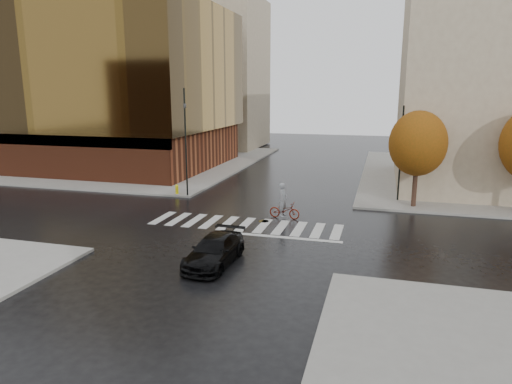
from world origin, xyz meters
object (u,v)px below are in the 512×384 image
at_px(sedan, 214,251).
at_px(cyclist, 284,206).
at_px(traffic_light_ne, 401,148).
at_px(traffic_light_nw, 185,134).
at_px(fire_hydrant, 177,189).

height_order(sedan, cyclist, cyclist).
height_order(sedan, traffic_light_ne, traffic_light_ne).
relative_size(cyclist, traffic_light_ne, 0.34).
bearing_deg(traffic_light_ne, traffic_light_nw, 8.58).
height_order(cyclist, traffic_light_ne, traffic_light_ne).
bearing_deg(traffic_light_ne, sedan, 59.10).
relative_size(traffic_light_ne, fire_hydrant, 9.20).
height_order(traffic_light_nw, fire_hydrant, traffic_light_nw).
bearing_deg(traffic_light_ne, cyclist, 41.33).
bearing_deg(sedan, fire_hydrant, 123.98).
xyz_separation_m(traffic_light_nw, traffic_light_ne, (15.35, 2.70, -0.82)).
xyz_separation_m(sedan, cyclist, (1.46, 8.52, 0.12)).
height_order(traffic_light_nw, traffic_light_ne, traffic_light_nw).
bearing_deg(sedan, cyclist, 82.26).
height_order(cyclist, fire_hydrant, cyclist).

